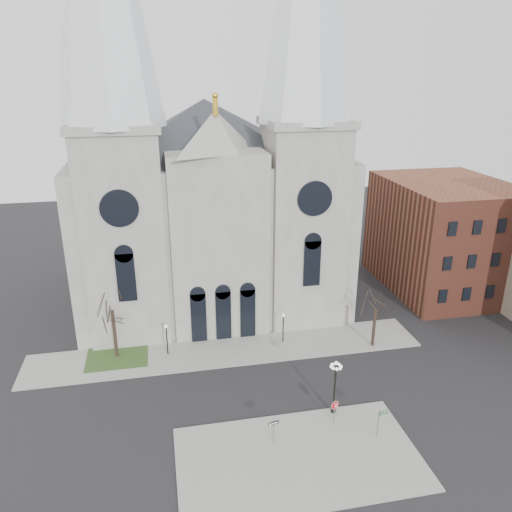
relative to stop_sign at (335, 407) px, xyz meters
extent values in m
plane|color=black|center=(-6.85, 1.87, -1.70)|extent=(160.00, 160.00, 0.00)
cube|color=gray|center=(-3.85, -3.13, -1.63)|extent=(18.00, 10.00, 0.14)
cube|color=gray|center=(-6.85, 12.87, -1.63)|extent=(40.00, 6.00, 0.14)
cube|color=#324B20|center=(-17.85, 13.87, -1.61)|extent=(6.00, 5.00, 0.18)
cube|color=gray|center=(-6.85, 27.87, 7.30)|extent=(30.00, 24.00, 18.00)
pyramid|color=#2D3035|center=(-6.85, 27.87, 22.30)|extent=(33.00, 26.40, 6.00)
cube|color=gray|center=(-16.35, 19.37, 9.30)|extent=(8.00, 8.00, 22.00)
cylinder|color=black|center=(-16.35, 15.32, 13.30)|extent=(3.60, 0.30, 3.60)
cube|color=gray|center=(2.65, 19.37, 9.30)|extent=(8.00, 8.00, 22.00)
cylinder|color=black|center=(2.65, 15.32, 13.30)|extent=(3.60, 0.30, 3.60)
cube|color=gray|center=(-6.85, 17.87, 8.05)|extent=(10.00, 5.00, 19.50)
pyramid|color=gray|center=(-6.85, 17.87, 19.80)|extent=(11.00, 5.00, 4.00)
cube|color=brown|center=(23.15, 23.87, 5.30)|extent=(14.00, 18.00, 14.00)
cylinder|color=black|center=(-17.85, 13.87, 0.92)|extent=(0.32, 0.32, 5.25)
cylinder|color=black|center=(8.15, 10.87, 0.40)|extent=(0.32, 0.32, 4.20)
cylinder|color=black|center=(-12.85, 13.37, -0.06)|extent=(0.12, 0.12, 3.00)
sphere|color=white|center=(-12.85, 13.37, 1.54)|extent=(0.32, 0.32, 0.32)
cylinder|color=black|center=(-0.85, 13.37, -0.06)|extent=(0.12, 0.12, 3.00)
sphere|color=white|center=(-0.85, 13.37, 1.54)|extent=(0.32, 0.32, 0.32)
cylinder|color=slate|center=(0.00, 0.00, -0.52)|extent=(0.08, 0.08, 2.09)
cylinder|color=red|center=(0.00, 0.00, 0.21)|extent=(0.73, 0.08, 0.73)
cylinder|color=white|center=(0.00, 0.00, 0.21)|extent=(0.78, 0.07, 0.78)
cube|color=white|center=(0.00, 0.00, 0.33)|extent=(0.40, 0.04, 0.09)
cube|color=white|center=(0.00, 0.00, 0.09)|extent=(0.45, 0.05, 0.09)
cylinder|color=black|center=(0.45, 1.36, 0.61)|extent=(0.15, 0.15, 4.35)
cylinder|color=black|center=(0.45, 1.36, -1.18)|extent=(0.42, 0.42, 0.76)
sphere|color=white|center=(0.45, 1.36, 3.21)|extent=(0.30, 0.30, 0.30)
cylinder|color=slate|center=(-5.31, -1.10, -0.57)|extent=(0.08, 0.08, 1.98)
cube|color=black|center=(-5.31, -1.10, 0.18)|extent=(0.85, 0.24, 0.28)
cylinder|color=slate|center=(2.81, -2.09, -0.38)|extent=(0.10, 0.10, 2.37)
cube|color=#0B4F1B|center=(3.19, -2.07, 0.64)|extent=(0.67, 0.06, 0.16)
cube|color=#0B4F1B|center=(3.19, -2.07, 0.43)|extent=(0.67, 0.06, 0.16)
camera|label=1|loc=(-12.77, -31.29, 25.44)|focal=35.00mm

